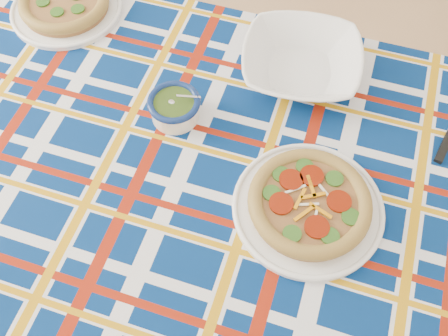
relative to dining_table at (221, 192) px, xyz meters
The scene contains 7 objects.
floor 0.90m from the dining_table, 167.32° to the right, with size 4.00×4.00×0.00m, color #A87E57.
dining_table is the anchor object (origin of this frame).
tablecloth 0.03m from the dining_table, behind, with size 1.66×1.05×0.11m, color navy, non-canonical shape.
main_focaccia_plate 0.23m from the dining_table, ahead, with size 0.33×0.33×0.06m, color brown, non-canonical shape.
pesto_bowl 0.23m from the dining_table, 150.96° to the left, with size 0.12×0.12×0.07m, color #22370F, non-canonical shape.
serving_bowl 0.38m from the dining_table, 84.10° to the left, with size 0.29×0.29×0.07m, color white.
second_focaccia_plate 0.68m from the dining_table, 156.56° to the left, with size 0.31×0.31×0.06m, color brown, non-canonical shape.
Camera 1 is at (0.83, -0.37, 1.72)m, focal length 40.00 mm.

